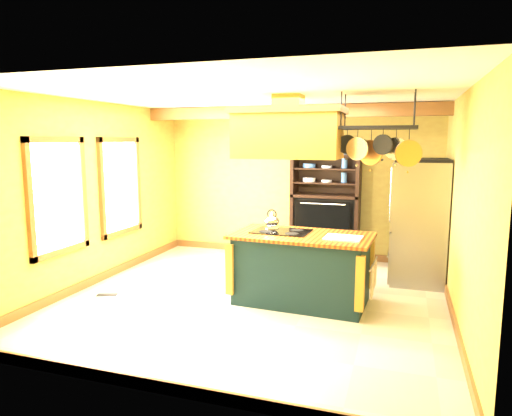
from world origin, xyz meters
The scene contains 15 objects.
floor centered at (0.00, 0.00, 0.00)m, with size 5.00×5.00×0.00m, color beige.
ceiling centered at (0.00, 0.00, 2.70)m, with size 5.00×5.00×0.00m, color white.
wall_back centered at (0.00, 2.50, 1.35)m, with size 5.00×0.02×2.70m, color gold.
wall_front centered at (0.00, -2.50, 1.35)m, with size 5.00×0.02×2.70m, color gold.
wall_left centered at (-2.50, 0.00, 1.35)m, with size 0.02×5.00×2.70m, color gold.
wall_right centered at (2.50, 0.00, 1.35)m, with size 0.02×5.00×2.70m, color gold.
ceiling_beam centered at (0.00, 1.70, 2.59)m, with size 5.00×0.15×0.20m, color brown.
window_near centered at (-2.47, -0.80, 1.40)m, with size 0.06×1.06×1.56m.
window_far centered at (-2.47, 0.60, 1.40)m, with size 0.06×1.06×1.56m.
kitchen_island centered at (0.62, 0.06, 0.47)m, with size 1.85×1.10×1.11m.
range_hood centered at (0.43, 0.06, 2.24)m, with size 1.41×0.80×0.80m.
pot_rack centered at (1.54, 0.06, 2.16)m, with size 1.01×0.46×0.88m.
refrigerator centered at (2.09, 1.51, 0.89)m, with size 0.79×0.93×1.82m.
hutch centered at (0.57, 2.27, 0.82)m, with size 1.18×0.54×2.08m.
floor_register centered at (-2.00, -0.52, 0.01)m, with size 0.28×0.12×0.01m, color black.
Camera 1 is at (1.86, -5.66, 2.13)m, focal length 32.00 mm.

